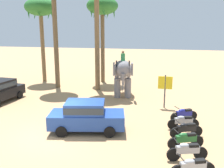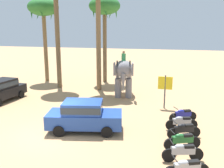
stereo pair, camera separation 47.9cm
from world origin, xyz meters
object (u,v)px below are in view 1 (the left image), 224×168
(motorcycle_fourth_in_row, at_px, (186,129))
(motorcycle_far_in_row, at_px, (183,121))
(motorcycle_end_of_row, at_px, (184,114))
(motorcycle_mid_row, at_px, (186,139))
(palm_tree_left_of_road, at_px, (41,10))
(motorcycle_nearest_camera, at_px, (193,167))
(car_parked_far_side, at_px, (0,90))
(palm_tree_far_back, at_px, (102,9))
(car_sedan_foreground, at_px, (86,115))
(motorcycle_second_in_row, at_px, (187,151))
(elephant_with_mahout, at_px, (123,73))
(signboard_yellow, at_px, (165,85))

(motorcycle_fourth_in_row, relative_size, motorcycle_far_in_row, 0.96)
(motorcycle_end_of_row, bearing_deg, motorcycle_mid_row, -90.95)
(motorcycle_end_of_row, bearing_deg, palm_tree_left_of_road, 147.81)
(motorcycle_fourth_in_row, bearing_deg, motorcycle_nearest_camera, -89.13)
(car_parked_far_side, bearing_deg, palm_tree_far_back, 57.63)
(car_sedan_foreground, height_order, motorcycle_second_in_row, car_sedan_foreground)
(motorcycle_fourth_in_row, height_order, motorcycle_far_in_row, same)
(elephant_with_mahout, bearing_deg, motorcycle_far_in_row, -53.40)
(motorcycle_second_in_row, height_order, motorcycle_far_in_row, same)
(motorcycle_mid_row, bearing_deg, palm_tree_left_of_road, 138.26)
(car_sedan_foreground, bearing_deg, signboard_yellow, 52.57)
(motorcycle_second_in_row, xyz_separation_m, motorcycle_fourth_in_row, (0.08, 2.42, 0.00))
(motorcycle_second_in_row, bearing_deg, motorcycle_mid_row, 90.54)
(car_parked_far_side, relative_size, motorcycle_far_in_row, 2.39)
(motorcycle_second_in_row, distance_m, motorcycle_far_in_row, 3.53)
(palm_tree_far_back, bearing_deg, motorcycle_end_of_row, -51.67)
(motorcycle_second_in_row, height_order, palm_tree_far_back, palm_tree_far_back)
(motorcycle_nearest_camera, distance_m, palm_tree_far_back, 19.57)
(car_sedan_foreground, relative_size, motorcycle_fourth_in_row, 2.59)
(motorcycle_far_in_row, xyz_separation_m, palm_tree_left_of_road, (-14.26, 10.35, 7.07))
(car_sedan_foreground, xyz_separation_m, motorcycle_end_of_row, (5.33, 2.82, -0.46))
(car_sedan_foreground, height_order, motorcycle_far_in_row, car_sedan_foreground)
(elephant_with_mahout, xyz_separation_m, signboard_yellow, (3.61, -2.64, -0.30))
(motorcycle_mid_row, height_order, motorcycle_fourth_in_row, same)
(motorcycle_mid_row, distance_m, palm_tree_far_back, 17.52)
(motorcycle_fourth_in_row, bearing_deg, motorcycle_end_of_row, 90.61)
(motorcycle_nearest_camera, xyz_separation_m, motorcycle_far_in_row, (-0.17, 4.84, 0.00))
(motorcycle_second_in_row, bearing_deg, car_sedan_foreground, 159.00)
(car_sedan_foreground, distance_m, motorcycle_fourth_in_row, 5.39)
(car_parked_far_side, xyz_separation_m, motorcycle_fourth_in_row, (13.84, -3.46, -0.46))
(motorcycle_second_in_row, bearing_deg, elephant_with_mahout, 115.80)
(motorcycle_end_of_row, relative_size, palm_tree_left_of_road, 0.19)
(car_sedan_foreground, height_order, palm_tree_far_back, palm_tree_far_back)
(elephant_with_mahout, relative_size, palm_tree_far_back, 0.46)
(motorcycle_nearest_camera, distance_m, motorcycle_second_in_row, 1.32)
(palm_tree_far_back, bearing_deg, motorcycle_far_in_row, -55.29)
(signboard_yellow, bearing_deg, motorcycle_mid_row, -78.99)
(motorcycle_second_in_row, xyz_separation_m, motorcycle_far_in_row, (-0.03, 3.53, 0.00))
(car_parked_far_side, xyz_separation_m, motorcycle_second_in_row, (13.76, -5.88, -0.46))
(car_parked_far_side, height_order, elephant_with_mahout, elephant_with_mahout)
(motorcycle_nearest_camera, height_order, motorcycle_mid_row, same)
(palm_tree_far_back, bearing_deg, elephant_with_mahout, -57.86)
(elephant_with_mahout, bearing_deg, palm_tree_left_of_road, 157.63)
(motorcycle_far_in_row, distance_m, motorcycle_end_of_row, 1.32)
(car_parked_far_side, distance_m, elephant_with_mahout, 9.89)
(motorcycle_second_in_row, relative_size, palm_tree_far_back, 0.20)
(car_parked_far_side, bearing_deg, car_sedan_foreground, -24.44)
(car_sedan_foreground, relative_size, motorcycle_mid_row, 2.60)
(motorcycle_mid_row, xyz_separation_m, signboard_yellow, (-1.21, 6.20, 1.22))
(car_parked_far_side, relative_size, palm_tree_left_of_road, 0.48)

